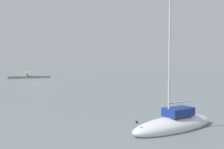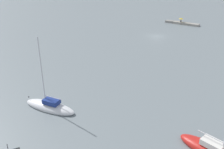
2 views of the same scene
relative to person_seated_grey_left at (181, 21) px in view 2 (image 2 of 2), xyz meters
name	(u,v)px [view 2 (image 2 of 2)]	position (x,y,z in m)	size (l,w,h in m)	color
ground_plane	(156,36)	(-0.42, 17.92, -0.91)	(500.00, 500.00, 0.00)	slate
seawall_pier	(182,23)	(-0.42, -0.10, -0.58)	(11.14, 1.86, 0.65)	gray
person_seated_grey_left	(181,21)	(0.00, 0.00, 0.00)	(0.47, 0.65, 0.73)	#1E2333
umbrella_open_yellow	(181,18)	(0.01, -0.07, 0.87)	(1.45, 1.45, 1.31)	black
sailboat_white_outer	(50,106)	(-5.37, 59.55, -0.52)	(8.10, 3.71, 10.48)	silver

